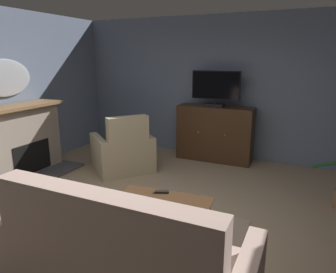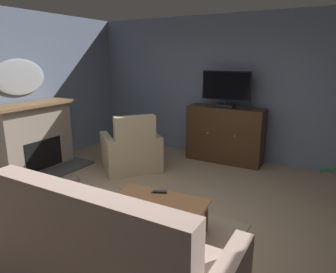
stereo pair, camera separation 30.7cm
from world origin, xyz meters
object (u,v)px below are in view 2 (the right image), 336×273
at_px(tv_remote, 160,192).
at_px(fireplace, 36,139).
at_px(sofa_floral, 108,259).
at_px(television, 226,88).
at_px(wall_mirror_oval, 20,77).
at_px(cat, 69,187).
at_px(tv_cabinet, 225,136).
at_px(coffee_table, 160,202).
at_px(armchair_beside_cabinet, 131,152).

bearing_deg(tv_remote, fireplace, 146.82).
bearing_deg(sofa_floral, tv_remote, 100.56).
height_order(television, sofa_floral, television).
bearing_deg(television, wall_mirror_oval, -145.38).
relative_size(wall_mirror_oval, cat, 1.50).
height_order(wall_mirror_oval, tv_cabinet, wall_mirror_oval).
height_order(wall_mirror_oval, sofa_floral, wall_mirror_oval).
xyz_separation_m(television, coffee_table, (0.19, -2.68, -1.06)).
distance_m(tv_remote, cat, 1.64).
bearing_deg(tv_remote, coffee_table, -82.92).
xyz_separation_m(fireplace, wall_mirror_oval, (-0.25, 0.00, 1.06)).
xyz_separation_m(coffee_table, armchair_beside_cabinet, (-1.50, 1.49, -0.03)).
relative_size(tv_cabinet, cat, 2.18).
distance_m(tv_cabinet, tv_remote, 2.60).
xyz_separation_m(sofa_floral, armchair_beside_cabinet, (-1.65, 2.57, -0.02)).
bearing_deg(cat, wall_mirror_oval, 163.63).
bearing_deg(sofa_floral, tv_cabinet, 95.04).
distance_m(fireplace, armchair_beside_cabinet, 1.69).
bearing_deg(coffee_table, sofa_floral, -82.42).
distance_m(television, sofa_floral, 3.92).
relative_size(sofa_floral, armchair_beside_cabinet, 1.64).
relative_size(tv_cabinet, sofa_floral, 0.68).
relative_size(television, coffee_table, 0.81).
bearing_deg(armchair_beside_cabinet, fireplace, -148.75).
relative_size(fireplace, coffee_table, 1.34).
distance_m(coffee_table, armchair_beside_cabinet, 2.12).
bearing_deg(sofa_floral, fireplace, 151.08).
distance_m(wall_mirror_oval, armchair_beside_cabinet, 2.30).
height_order(sofa_floral, cat, sofa_floral).
xyz_separation_m(fireplace, tv_remote, (2.85, -0.48, -0.16)).
bearing_deg(tv_remote, cat, 154.83).
relative_size(fireplace, tv_remote, 8.96).
bearing_deg(sofa_floral, cat, 145.47).
relative_size(fireplace, television, 1.67).
xyz_separation_m(television, sofa_floral, (0.34, -3.76, -1.07)).
xyz_separation_m(fireplace, cat, (1.24, -0.44, -0.47)).
distance_m(television, tv_remote, 2.74).
bearing_deg(tv_remote, sofa_floral, -103.03).
bearing_deg(television, coffee_table, -85.89).
bearing_deg(fireplace, cat, -19.41).
bearing_deg(coffee_table, cat, 173.73).
xyz_separation_m(armchair_beside_cabinet, cat, (-0.19, -1.30, -0.22)).
relative_size(coffee_table, tv_remote, 6.68).
xyz_separation_m(coffee_table, sofa_floral, (0.14, -1.08, -0.01)).
bearing_deg(fireplace, coffee_table, -11.99).
relative_size(tv_cabinet, television, 1.58).
xyz_separation_m(tv_cabinet, coffee_table, (0.19, -2.74, -0.15)).
distance_m(wall_mirror_oval, sofa_floral, 3.95).
bearing_deg(cat, tv_remote, -1.59).
bearing_deg(fireplace, wall_mirror_oval, 180.00).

